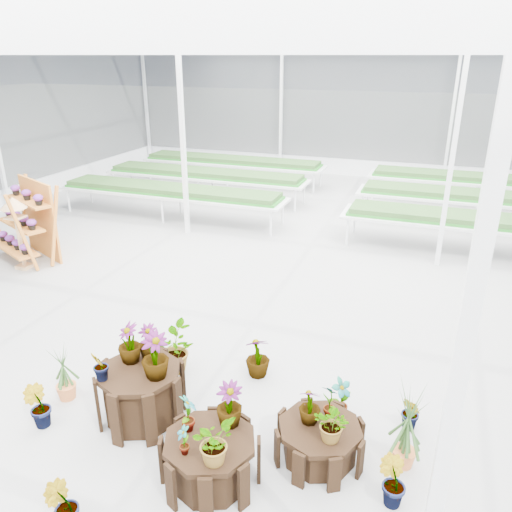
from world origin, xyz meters
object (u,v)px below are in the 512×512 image
(plinth_mid, at_px, (210,460))
(plinth_low, at_px, (319,442))
(shelf_rack, at_px, (23,222))
(plinth_tall, at_px, (142,394))
(bird_table, at_px, (19,233))

(plinth_mid, bearing_deg, plinth_low, 34.99)
(plinth_low, distance_m, shelf_rack, 8.20)
(plinth_mid, xyz_separation_m, shelf_rack, (-6.37, 4.24, 0.60))
(plinth_low, bearing_deg, plinth_tall, -177.40)
(plinth_mid, relative_size, plinth_low, 1.05)
(shelf_rack, distance_m, bird_table, 0.50)
(shelf_rack, bearing_deg, plinth_low, -1.64)
(plinth_tall, xyz_separation_m, plinth_mid, (1.20, -0.60, -0.09))
(plinth_tall, distance_m, shelf_rack, 6.34)
(shelf_rack, bearing_deg, bird_table, -34.17)
(shelf_rack, height_order, bird_table, shelf_rack)
(plinth_low, height_order, bird_table, bird_table)
(plinth_mid, height_order, shelf_rack, shelf_rack)
(plinth_low, height_order, shelf_rack, shelf_rack)
(plinth_tall, distance_m, plinth_low, 2.21)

